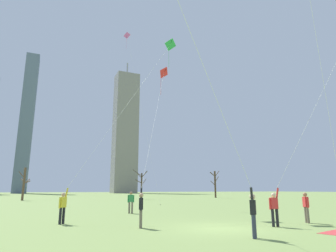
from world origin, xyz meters
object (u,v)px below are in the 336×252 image
Objects in this scene: bare_tree_center at (141,184)px; kite_flyer_far_back_yellow at (314,119)px; kite_flyer_midfield_right_orange at (333,142)px; bystander_strolling_midfield at (306,206)px; kite_flyer_foreground_left_green at (90,165)px; bare_tree_left_of_center at (24,183)px; kite_flyer_midfield_center_teal at (237,169)px; bystander_watching_nearby at (131,201)px; bare_tree_leftmost at (215,183)px; distant_kite_drifting_left_pink at (129,47)px; kite_flyer_foreground_right_red at (147,171)px.

kite_flyer_far_back_yellow is at bearing -96.37° from bare_tree_center.
kite_flyer_midfield_right_orange reaches higher than bystander_strolling_midfield.
bare_tree_left_of_center is at bearing 97.53° from kite_flyer_foreground_left_green.
kite_flyer_foreground_left_green is 9.86m from kite_flyer_midfield_center_teal.
bare_tree_left_of_center reaches higher than bystander_watching_nearby.
bare_tree_leftmost is at bearing 57.86° from kite_flyer_midfield_center_teal.
kite_flyer_far_back_yellow reaches higher than bystander_watching_nearby.
kite_flyer_midfield_center_teal is 8.13m from bystander_strolling_midfield.
kite_flyer_far_back_yellow reaches higher than bystander_strolling_midfield.
kite_flyer_midfield_center_teal is 32.99m from distant_kite_drifting_left_pink.
kite_flyer_midfield_right_orange is at bearing 7.86° from kite_flyer_midfield_center_teal.
distant_kite_drifting_left_pink reaches higher than kite_flyer_foreground_left_green.
kite_flyer_far_back_yellow is 4.83m from bystander_strolling_midfield.
bystander_watching_nearby is 32.33m from bare_tree_center.
kite_flyer_foreground_left_green reaches higher than kite_flyer_midfield_right_orange.
kite_flyer_foreground_right_red is 9.30m from kite_flyer_far_back_yellow.
bare_tree_left_of_center is at bearing 105.03° from bystander_watching_nearby.
kite_flyer_midfield_center_teal is 6.12× the size of bystander_strolling_midfield.
kite_flyer_foreground_left_green reaches higher than kite_flyer_foreground_right_red.
distant_kite_drifting_left_pink is 4.24× the size of bare_tree_center.
bare_tree_leftmost is at bearing 48.69° from bystander_watching_nearby.
kite_flyer_foreground_left_green reaches higher than bystander_strolling_midfield.
kite_flyer_midfield_right_orange is 0.57× the size of distant_kite_drifting_left_pink.
bystander_strolling_midfield is at bearing -20.50° from kite_flyer_foreground_right_red.
kite_flyer_foreground_left_green is 12.74m from kite_flyer_far_back_yellow.
bystander_watching_nearby is at bearing 124.64° from bystander_strolling_midfield.
kite_flyer_midfield_right_orange is 6.65m from kite_flyer_midfield_center_teal.
kite_flyer_midfield_center_teal is 47.32m from bare_tree_left_of_center.
distant_kite_drifting_left_pink is at bearing 99.05° from bystander_strolling_midfield.
kite_flyer_midfield_center_teal is at bearing -67.89° from kite_flyer_foreground_left_green.
bystander_strolling_midfield is (8.19, -3.06, -1.87)m from kite_flyer_foreground_right_red.
kite_flyer_foreground_left_green is at bearing -82.47° from bare_tree_left_of_center.
kite_flyer_far_back_yellow is at bearing 16.18° from kite_flyer_midfield_center_teal.
distant_kite_drifting_left_pink is at bearing 68.41° from kite_flyer_foreground_left_green.
kite_flyer_foreground_left_green reaches higher than kite_flyer_midfield_center_teal.
kite_flyer_foreground_right_red is at bearing 98.88° from kite_flyer_midfield_center_teal.
kite_flyer_foreground_right_red is 1.24× the size of kite_flyer_midfield_center_teal.
kite_flyer_foreground_right_red reaches higher than bare_tree_center.
kite_flyer_midfield_center_teal is at bearing -104.38° from bare_tree_center.
bare_tree_center is (14.96, 34.79, -0.40)m from kite_flyer_foreground_left_green.
kite_flyer_foreground_right_red is 7.59× the size of bystander_strolling_midfield.
bare_tree_leftmost is 1.08× the size of bare_tree_center.
bystander_watching_nearby is at bearing 80.09° from kite_flyer_foreground_right_red.
distant_kite_drifting_left_pink reaches higher than kite_flyer_midfield_right_orange.
distant_kite_drifting_left_pink is 29.21m from bare_tree_left_of_center.
distant_kite_drifting_left_pink is (3.41, 27.07, 18.54)m from kite_flyer_midfield_center_teal.
bystander_watching_nearby is 0.30× the size of bare_tree_left_of_center.
distant_kite_drifting_left_pink reaches higher than bystander_watching_nearby.
kite_flyer_far_back_yellow is 0.80× the size of distant_kite_drifting_left_pink.
bystander_watching_nearby is 0.29× the size of bare_tree_center.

